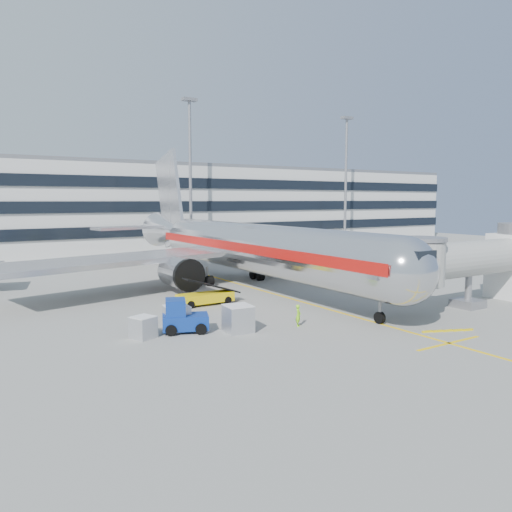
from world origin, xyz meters
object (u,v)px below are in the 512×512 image
baggage_tug (182,318)px  ramp_worker (298,315)px  main_jet (243,246)px  cargo_container_left (177,318)px  cargo_container_front (238,318)px  cargo_container_right (143,327)px  belt_loader (205,297)px

baggage_tug → ramp_worker: (7.77, -2.97, -0.22)m
main_jet → baggage_tug: size_ratio=14.32×
cargo_container_left → cargo_container_front: (3.46, -2.60, 0.06)m
baggage_tug → cargo_container_left: baggage_tug is taller
cargo_container_front → ramp_worker: (4.46, -0.99, -0.15)m
cargo_container_right → belt_loader: bearing=41.9°
baggage_tug → cargo_container_front: 3.86m
cargo_container_left → baggage_tug: bearing=-76.3°
belt_loader → ramp_worker: belt_loader is taller
cargo_container_front → ramp_worker: cargo_container_front is taller
ramp_worker → cargo_container_left: bearing=108.2°
belt_loader → cargo_container_front: size_ratio=2.67×
baggage_tug → cargo_container_front: bearing=-30.9°
cargo_container_front → ramp_worker: bearing=-12.5°
main_jet → cargo_container_front: size_ratio=26.31×
main_jet → cargo_container_front: (-10.00, -16.10, -3.29)m
cargo_container_right → ramp_worker: ramp_worker is taller
cargo_container_right → cargo_container_front: (6.12, -1.99, 0.21)m
baggage_tug → cargo_container_left: bearing=103.7°
main_jet → belt_loader: 10.94m
main_jet → ramp_worker: bearing=-108.0°
belt_loader → cargo_container_right: size_ratio=2.89×
belt_loader → cargo_container_left: 8.79m
main_jet → cargo_container_left: size_ratio=27.68×
belt_loader → ramp_worker: bearing=-77.3°
cargo_container_right → ramp_worker: (10.58, -2.98, 0.06)m
cargo_container_left → cargo_container_front: bearing=-36.9°
baggage_tug → main_jet: bearing=46.7°
main_jet → belt_loader: (-7.87, -6.72, -3.53)m
cargo_container_left → ramp_worker: bearing=-24.4°
cargo_container_right → cargo_container_front: 6.43m
belt_loader → baggage_tug: (-5.44, -7.40, 0.32)m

